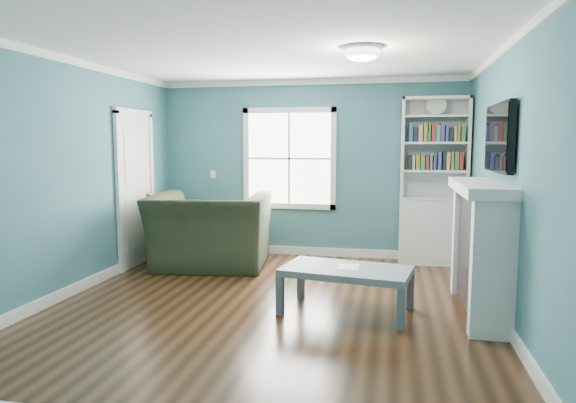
# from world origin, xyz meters

# --- Properties ---
(floor) EXTENTS (5.00, 5.00, 0.00)m
(floor) POSITION_xyz_m (0.00, 0.00, 0.00)
(floor) COLOR black
(floor) RESTS_ON ground
(room_walls) EXTENTS (5.00, 5.00, 5.00)m
(room_walls) POSITION_xyz_m (0.00, 0.00, 1.58)
(room_walls) COLOR #35606F
(room_walls) RESTS_ON ground
(trim) EXTENTS (4.50, 5.00, 2.60)m
(trim) POSITION_xyz_m (0.00, 0.00, 1.24)
(trim) COLOR white
(trim) RESTS_ON ground
(window) EXTENTS (1.40, 0.06, 1.50)m
(window) POSITION_xyz_m (-0.30, 2.49, 1.45)
(window) COLOR white
(window) RESTS_ON room_walls
(bookshelf) EXTENTS (0.90, 0.35, 2.31)m
(bookshelf) POSITION_xyz_m (1.77, 2.30, 0.92)
(bookshelf) COLOR silver
(bookshelf) RESTS_ON ground
(fireplace) EXTENTS (0.44, 1.58, 1.30)m
(fireplace) POSITION_xyz_m (2.08, 0.20, 0.64)
(fireplace) COLOR black
(fireplace) RESTS_ON ground
(tv) EXTENTS (0.06, 1.10, 0.65)m
(tv) POSITION_xyz_m (2.20, 0.20, 1.72)
(tv) COLOR black
(tv) RESTS_ON fireplace
(door) EXTENTS (0.12, 0.98, 2.17)m
(door) POSITION_xyz_m (-2.22, 1.40, 1.07)
(door) COLOR silver
(door) RESTS_ON ground
(ceiling_fixture) EXTENTS (0.38, 0.38, 0.15)m
(ceiling_fixture) POSITION_xyz_m (0.90, 0.10, 2.55)
(ceiling_fixture) COLOR white
(ceiling_fixture) RESTS_ON room_walls
(light_switch) EXTENTS (0.08, 0.01, 0.12)m
(light_switch) POSITION_xyz_m (-1.50, 2.48, 1.20)
(light_switch) COLOR white
(light_switch) RESTS_ON room_walls
(recliner) EXTENTS (1.64, 1.17, 1.34)m
(recliner) POSITION_xyz_m (-1.19, 1.50, 0.67)
(recliner) COLOR #232C1C
(recliner) RESTS_ON ground
(coffee_table) EXTENTS (1.34, 0.87, 0.45)m
(coffee_table) POSITION_xyz_m (0.79, -0.04, 0.39)
(coffee_table) COLOR #4F565E
(coffee_table) RESTS_ON ground
(paper_sheet) EXTENTS (0.22, 0.28, 0.00)m
(paper_sheet) POSITION_xyz_m (0.80, -0.01, 0.45)
(paper_sheet) COLOR white
(paper_sheet) RESTS_ON coffee_table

